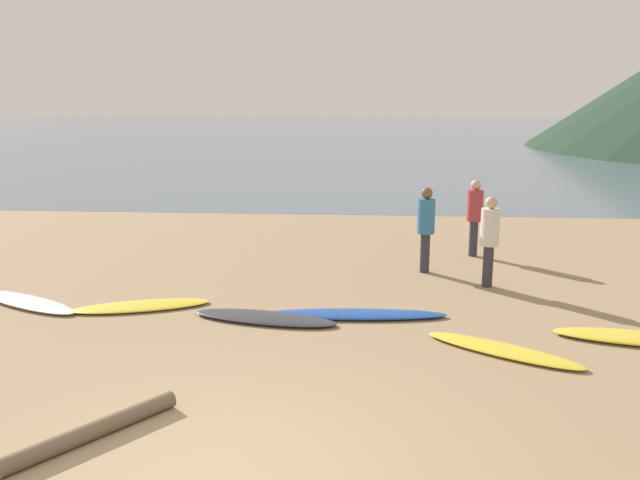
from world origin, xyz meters
name	(u,v)px	position (x,y,z in m)	size (l,w,h in m)	color
ground_plane	(312,240)	(0.00, 10.00, -0.10)	(120.00, 120.00, 0.20)	#997C5B
ocean_water	(356,131)	(0.00, 62.92, 0.00)	(140.00, 100.00, 0.01)	slate
surfboard_1	(27,302)	(-3.94, 4.56, 0.04)	(2.17, 0.49, 0.09)	white
surfboard_2	(142,306)	(-2.12, 4.52, 0.04)	(2.05, 0.57, 0.07)	yellow
surfboard_3	(265,318)	(-0.16, 4.11, 0.04)	(2.13, 0.58, 0.09)	#333338
surfboard_4	(355,314)	(1.12, 4.36, 0.04)	(2.68, 0.48, 0.08)	#1E479E
surfboard_5	(503,350)	(3.00, 3.13, 0.04)	(2.03, 0.46, 0.07)	yellow
person_0	(490,234)	(3.32, 6.10, 0.91)	(0.31, 0.31, 1.54)	#2D2D38
person_1	(426,223)	(2.34, 6.97, 0.92)	(0.32, 0.32, 1.56)	#2D2D38
person_2	(475,211)	(3.43, 8.31, 0.91)	(0.31, 0.31, 1.55)	#2D2D38
driftwood_log	(94,430)	(-1.23, 0.73, 0.08)	(0.17, 0.17, 1.74)	brown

